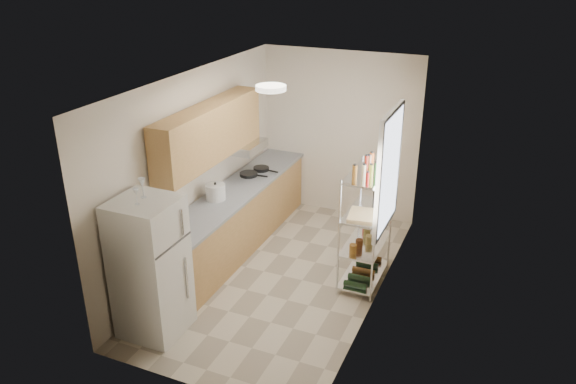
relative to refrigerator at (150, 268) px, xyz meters
name	(u,v)px	position (x,y,z in m)	size (l,w,h in m)	color
room	(282,185)	(0.87, 1.58, 0.50)	(2.52, 4.42, 2.62)	beige
counter_run	(236,219)	(-0.05, 2.02, -0.34)	(0.63, 3.51, 0.90)	tan
upper_cabinets	(210,133)	(-0.18, 1.68, 1.01)	(0.33, 2.20, 0.72)	tan
range_hood	(243,146)	(-0.13, 2.48, 0.59)	(0.50, 0.60, 0.12)	#B7BABC
window	(389,171)	(2.10, 1.93, 0.75)	(0.06, 1.00, 1.46)	white
bakers_rack	(368,203)	(1.88, 1.88, 0.31)	(0.45, 0.90, 1.73)	silver
ceiling_dome	(271,88)	(0.87, 1.28, 1.77)	(0.34, 0.34, 0.06)	white
refrigerator	(150,268)	(0.00, 0.00, 0.00)	(0.66, 0.66, 1.59)	silver
wine_glass_a	(143,188)	(-0.04, 0.08, 0.90)	(0.08, 0.08, 0.21)	silver
wine_glass_b	(136,196)	(0.00, -0.09, 0.88)	(0.06, 0.06, 0.17)	silver
rice_cooker	(216,192)	(-0.13, 1.65, 0.21)	(0.26, 0.26, 0.21)	silver
frying_pan_large	(249,174)	(-0.11, 2.57, 0.13)	(0.26, 0.26, 0.05)	black
frying_pan_small	(261,169)	(-0.03, 2.84, 0.13)	(0.24, 0.24, 0.05)	black
cutting_board	(362,215)	(1.86, 1.71, 0.23)	(0.31, 0.40, 0.03)	tan
espresso_machine	(380,194)	(1.97, 2.12, 0.36)	(0.17, 0.25, 0.29)	black
storage_bag	(367,227)	(1.81, 2.16, -0.16)	(0.09, 0.13, 0.15)	#AB2415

